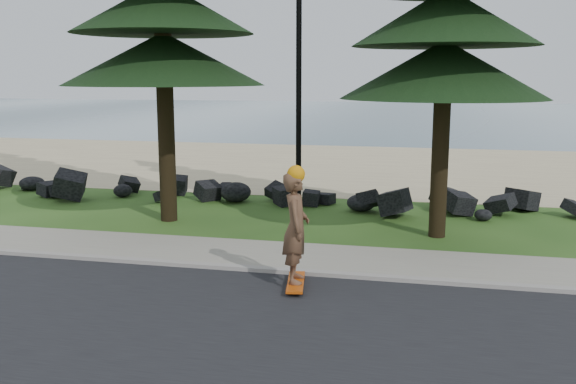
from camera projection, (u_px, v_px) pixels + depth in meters
ground at (267, 259)px, 13.55m from camera, size 160.00×160.00×0.00m
road at (189, 345)px, 9.23m from camera, size 160.00×7.00×0.02m
kerb at (256, 269)px, 12.68m from camera, size 160.00×0.20×0.10m
sidewalk at (270, 255)px, 13.74m from camera, size 160.00×2.00×0.08m
beach_sand at (352, 166)px, 27.46m from camera, size 160.00×15.00×0.01m
ocean at (399, 115)px, 62.48m from camera, size 160.00×58.00×0.01m
seawall_boulders at (315, 207)px, 18.93m from camera, size 60.00×2.40×1.10m
lamp_post at (299, 63)px, 15.88m from camera, size 0.25×0.14×8.14m
skateboarder at (296, 228)px, 11.52m from camera, size 0.59×1.24×2.25m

